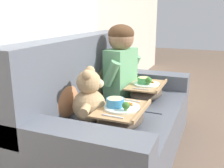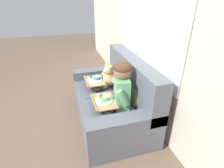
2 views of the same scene
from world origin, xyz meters
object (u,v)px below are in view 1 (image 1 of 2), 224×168
Objects in this scene: throw_pillow_behind_teddy at (64,94)px; lap_tray_teddy at (122,116)px; throw_pillow_behind_child at (101,75)px; lap_tray_child at (146,91)px; couch at (108,115)px; child_figure at (121,58)px; teddy_bear at (90,99)px.

throw_pillow_behind_teddy is 0.46m from lap_tray_teddy.
lap_tray_child is (-0.00, -0.45, -0.10)m from throw_pillow_behind_child.
couch is 0.43m from lap_tray_teddy.
couch is at bearing -32.79° from throw_pillow_behind_teddy.
child_figure is at bearing -17.43° from throw_pillow_behind_teddy.
throw_pillow_behind_teddy is 0.54× the size of child_figure.
couch reaches higher than teddy_bear.
throw_pillow_behind_child is 0.65m from throw_pillow_behind_teddy.
child_figure is 1.56× the size of teddy_bear.
lap_tray_teddy is (-0.00, -0.24, -0.09)m from teddy_bear.
throw_pillow_behind_teddy is (-0.33, 0.21, 0.25)m from couch.
throw_pillow_behind_child is at bearing 17.79° from teddy_bear.
throw_pillow_behind_teddy is at bearing 162.57° from child_figure.
teddy_bear is 0.98× the size of lap_tray_child.
lap_tray_teddy is (-0.65, -0.25, -0.29)m from child_figure.
couch is at bearing 143.43° from lap_tray_child.
child_figure is 1.55× the size of lap_tray_teddy.
couch is 4.11× the size of teddy_bear.
child_figure is at bearing 89.88° from lap_tray_child.
couch is 0.40m from teddy_bear.
throw_pillow_behind_teddy is at bearing 90.43° from teddy_bear.
couch is at bearing 36.29° from lap_tray_teddy.
throw_pillow_behind_teddy is 0.82× the size of lap_tray_child.
throw_pillow_behind_child reaches higher than lap_tray_teddy.
teddy_bear is 0.26m from lap_tray_teddy.
child_figure is 0.75m from lap_tray_teddy.
teddy_bear is at bearing 89.41° from lap_tray_teddy.
lap_tray_child is at bearing -90.10° from throw_pillow_behind_child.
throw_pillow_behind_teddy is (-0.65, 0.00, 0.00)m from throw_pillow_behind_child.
throw_pillow_behind_child is at bearing 34.58° from lap_tray_teddy.
throw_pillow_behind_teddy is at bearing 180.00° from throw_pillow_behind_child.
throw_pillow_behind_child reaches higher than lap_tray_child.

